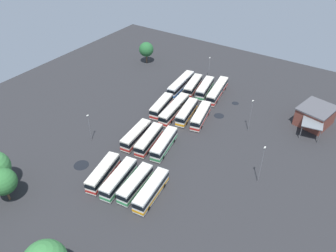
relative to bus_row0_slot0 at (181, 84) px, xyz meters
name	(u,v)px	position (x,y,z in m)	size (l,w,h in m)	color
ground_plane	(169,131)	(20.98, 9.43, -1.85)	(122.34, 122.34, 0.00)	#28282B
bus_row0_slot0	(181,84)	(0.00, 0.00, 0.00)	(14.45, 4.07, 3.50)	silver
bus_row0_slot1	(193,85)	(-1.14, 3.74, 0.00)	(11.17, 4.72, 3.50)	silver
bus_row0_slot2	(205,88)	(-1.80, 7.63, 0.00)	(11.21, 4.72, 3.50)	silver
bus_row0_slot3	(218,91)	(-2.51, 11.63, 0.00)	(14.49, 4.94, 3.50)	silver
bus_row1_slot0	(161,106)	(14.30, 2.27, 0.00)	(10.81, 4.31, 3.50)	silver
bus_row1_slot1	(174,109)	(13.60, 6.21, 0.00)	(14.46, 4.18, 3.50)	silver
bus_row1_slot2	(187,112)	(13.02, 9.97, 0.00)	(11.30, 4.58, 3.50)	silver
bus_row1_slot3	(201,116)	(12.45, 14.09, 0.00)	(11.50, 4.92, 3.50)	silver
bus_row2_slot0	(136,135)	(29.21, 4.79, 0.00)	(11.13, 3.88, 3.50)	silver
bus_row2_slot1	(149,140)	(28.92, 8.56, 0.00)	(11.29, 4.49, 3.50)	silver
bus_row2_slot2	(164,144)	(28.15, 12.59, 0.00)	(11.30, 4.63, 3.50)	silver
bus_row3_slot0	(103,173)	(43.98, 7.15, 0.00)	(11.11, 4.91, 3.50)	silver
bus_row3_slot1	(119,179)	(43.46, 11.24, 0.00)	(11.53, 4.33, 3.50)	silver
bus_row3_slot2	(135,184)	(42.67, 15.11, 0.00)	(10.76, 3.74, 3.50)	silver
bus_row3_slot3	(151,190)	(42.40, 19.04, 0.00)	(11.46, 4.05, 3.50)	silver
depot_building	(315,116)	(-3.62, 40.26, 0.76)	(10.94, 9.93, 5.19)	brown
maintenance_shelter	(313,120)	(0.90, 40.59, 2.05)	(9.33, 6.38, 4.14)	slate
lamp_post_far_corner	(261,163)	(25.88, 35.91, 3.45)	(0.56, 0.28, 9.77)	slate
lamp_post_mid_lot	(209,67)	(-11.41, 3.81, 2.31)	(0.56, 0.28, 7.51)	slate
lamp_post_by_building	(251,114)	(9.08, 26.66, 3.17)	(0.56, 0.28, 9.21)	slate
lamp_post_near_entrance	(89,126)	(35.17, -5.18, 2.32)	(0.56, 0.28, 7.52)	slate
tree_south_edge	(3,182)	(59.30, -5.02, 3.26)	(5.54, 5.54, 7.90)	brown
tree_northeast	(146,49)	(-9.78, -20.92, 3.28)	(5.19, 5.19, 7.75)	brown
puddle_front_lane	(219,116)	(7.24, 17.15, -1.85)	(2.87, 2.87, 0.01)	black
puddle_near_shelter	(81,165)	(43.61, -0.28, -1.85)	(3.55, 3.55, 0.01)	black
puddle_centre_drain	(235,103)	(-1.54, 18.20, -1.85)	(2.09, 2.09, 0.01)	black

